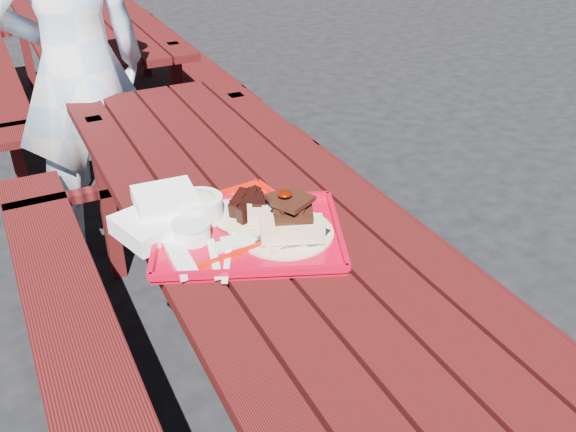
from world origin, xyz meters
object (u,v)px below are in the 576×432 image
object	(u,v)px
picnic_table_near	(266,266)
picnic_table_far	(86,41)
near_tray	(248,223)
person	(77,68)
far_tray	(226,223)

from	to	relation	value
picnic_table_near	picnic_table_far	xyz separation A→B (m)	(0.00, 2.80, 0.00)
picnic_table_far	near_tray	world-z (taller)	near_tray
picnic_table_near	near_tray	world-z (taller)	near_tray
picnic_table_far	near_tray	xyz separation A→B (m)	(-0.09, -2.89, 0.23)
near_tray	person	bearing A→B (deg)	97.76
picnic_table_near	far_tray	distance (m)	0.25
picnic_table_near	person	world-z (taller)	person
picnic_table_far	person	bearing A→B (deg)	-100.64
near_tray	person	size ratio (longest dim) A/B	0.36
person	picnic_table_far	bearing A→B (deg)	-104.73
picnic_table_near	far_tray	bearing A→B (deg)	-166.04
picnic_table_far	far_tray	world-z (taller)	far_tray
near_tray	person	world-z (taller)	person
far_tray	person	distance (m)	1.35
far_tray	picnic_table_far	bearing A→B (deg)	87.26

